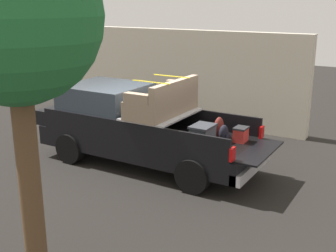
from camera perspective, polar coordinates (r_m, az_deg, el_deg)
ground_plane at (r=10.92m, az=-2.72°, el=-5.10°), size 40.00×40.00×0.00m
pickup_truck at (r=10.81m, az=-4.41°, el=0.09°), size 6.05×2.06×2.23m
building_facade at (r=14.96m, az=-0.18°, el=6.87°), size 9.77×0.36×3.08m
tree_background at (r=5.89m, az=-19.75°, el=13.06°), size 2.29×2.29×4.94m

